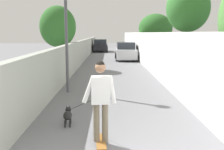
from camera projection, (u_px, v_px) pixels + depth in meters
ground_plane at (112, 66)px, 17.92m from camera, size 80.00×80.00×0.00m
wall_left at (74, 57)px, 15.77m from camera, size 48.00×0.30×1.74m
fence_right at (151, 52)px, 15.78m from camera, size 48.00×0.30×2.37m
tree_right_near at (155, 28)px, 22.45m from camera, size 2.97×2.97×4.00m
tree_left_mid at (58, 27)px, 16.44m from camera, size 2.33×2.33×4.07m
tree_right_distant at (188, 9)px, 10.99m from camera, size 1.87×1.87×4.43m
lamp_post at (66, 22)px, 9.72m from camera, size 0.36×0.36×3.97m
skateboard at (101, 141)px, 5.40m from camera, size 0.81×0.26×0.08m
person_skateboarder at (101, 95)px, 5.23m from camera, size 0.25×0.71×1.70m
dog at (68, 115)px, 6.50m from camera, size 1.46×1.01×1.06m
car_near at (126, 52)px, 22.34m from camera, size 4.07×1.80×1.54m
car_far at (101, 46)px, 31.82m from camera, size 3.81×1.80×1.54m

